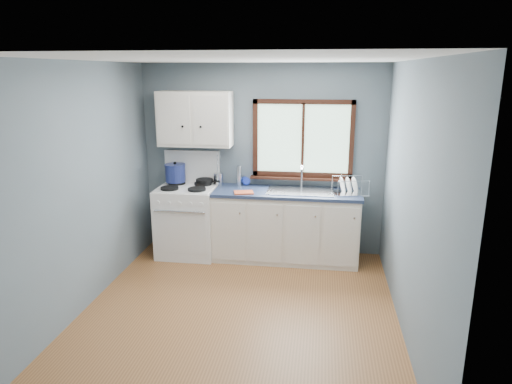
# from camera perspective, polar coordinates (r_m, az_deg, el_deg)

# --- Properties ---
(floor) EXTENTS (3.20, 3.60, 0.02)m
(floor) POSITION_cam_1_polar(r_m,az_deg,el_deg) (4.83, -2.21, -15.02)
(floor) COLOR #935D32
(floor) RESTS_ON ground
(ceiling) EXTENTS (3.20, 3.60, 0.02)m
(ceiling) POSITION_cam_1_polar(r_m,az_deg,el_deg) (4.19, -2.57, 16.41)
(ceiling) COLOR white
(ceiling) RESTS_ON wall_back
(wall_back) EXTENTS (3.20, 0.02, 2.50)m
(wall_back) POSITION_cam_1_polar(r_m,az_deg,el_deg) (6.08, 0.78, 4.03)
(wall_back) COLOR slate
(wall_back) RESTS_ON ground
(wall_front) EXTENTS (3.20, 0.02, 2.50)m
(wall_front) POSITION_cam_1_polar(r_m,az_deg,el_deg) (2.69, -9.62, -10.63)
(wall_front) COLOR slate
(wall_front) RESTS_ON ground
(wall_left) EXTENTS (0.02, 3.60, 2.50)m
(wall_left) POSITION_cam_1_polar(r_m,az_deg,el_deg) (4.90, -21.23, 0.30)
(wall_left) COLOR slate
(wall_left) RESTS_ON ground
(wall_right) EXTENTS (0.02, 3.60, 2.50)m
(wall_right) POSITION_cam_1_polar(r_m,az_deg,el_deg) (4.35, 18.96, -1.25)
(wall_right) COLOR slate
(wall_right) RESTS_ON ground
(gas_range) EXTENTS (0.76, 0.69, 1.36)m
(gas_range) POSITION_cam_1_polar(r_m,az_deg,el_deg) (6.15, -8.49, -3.30)
(gas_range) COLOR white
(gas_range) RESTS_ON floor
(base_cabinets) EXTENTS (1.85, 0.60, 0.88)m
(base_cabinets) POSITION_cam_1_polar(r_m,az_deg,el_deg) (5.96, 3.74, -4.61)
(base_cabinets) COLOR silver
(base_cabinets) RESTS_ON floor
(countertop) EXTENTS (1.89, 0.64, 0.04)m
(countertop) POSITION_cam_1_polar(r_m,az_deg,el_deg) (5.82, 3.82, -0.06)
(countertop) COLOR #1D2944
(countertop) RESTS_ON base_cabinets
(sink) EXTENTS (0.84, 0.46, 0.44)m
(sink) POSITION_cam_1_polar(r_m,az_deg,el_deg) (5.82, 5.58, -0.51)
(sink) COLOR silver
(sink) RESTS_ON countertop
(window) EXTENTS (1.36, 0.10, 1.03)m
(window) POSITION_cam_1_polar(r_m,az_deg,el_deg) (5.96, 5.87, 5.92)
(window) COLOR #9EC6A8
(window) RESTS_ON wall_back
(upper_cabinets) EXTENTS (0.95, 0.35, 0.70)m
(upper_cabinets) POSITION_cam_1_polar(r_m,az_deg,el_deg) (6.00, -7.62, 9.05)
(upper_cabinets) COLOR silver
(upper_cabinets) RESTS_ON wall_back
(skillet) EXTENTS (0.36, 0.27, 0.04)m
(skillet) POSITION_cam_1_polar(r_m,az_deg,el_deg) (6.11, -6.44, 1.42)
(skillet) COLOR black
(skillet) RESTS_ON gas_range
(stockpot) EXTENTS (0.34, 0.34, 0.27)m
(stockpot) POSITION_cam_1_polar(r_m,az_deg,el_deg) (6.20, -10.05, 2.40)
(stockpot) COLOR navy
(stockpot) RESTS_ON gas_range
(utensil_crock) EXTENTS (0.16, 0.16, 0.41)m
(utensil_crock) POSITION_cam_1_polar(r_m,az_deg,el_deg) (6.11, -4.71, 1.67)
(utensil_crock) COLOR silver
(utensil_crock) RESTS_ON countertop
(thermos) EXTENTS (0.07, 0.07, 0.27)m
(thermos) POSITION_cam_1_polar(r_m,az_deg,el_deg) (6.03, -2.14, 2.04)
(thermos) COLOR silver
(thermos) RESTS_ON countertop
(soap_bottle) EXTENTS (0.14, 0.14, 0.27)m
(soap_bottle) POSITION_cam_1_polar(r_m,az_deg,el_deg) (6.03, -1.18, 2.05)
(soap_bottle) COLOR #1E36B5
(soap_bottle) RESTS_ON countertop
(dish_towel) EXTENTS (0.28, 0.23, 0.02)m
(dish_towel) POSITION_cam_1_polar(r_m,az_deg,el_deg) (5.70, -1.55, -0.05)
(dish_towel) COLOR #C54C28
(dish_towel) RESTS_ON countertop
(dish_rack) EXTENTS (0.47, 0.39, 0.21)m
(dish_rack) POSITION_cam_1_polar(r_m,az_deg,el_deg) (5.78, 11.59, 0.35)
(dish_rack) COLOR silver
(dish_rack) RESTS_ON countertop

